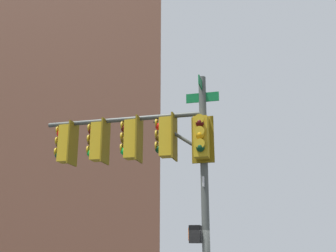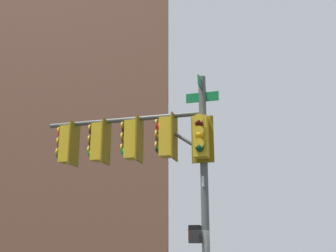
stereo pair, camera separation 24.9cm
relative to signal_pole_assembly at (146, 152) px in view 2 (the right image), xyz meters
name	(u,v)px [view 2 (the right image)]	position (x,y,z in m)	size (l,w,h in m)	color
signal_pole_assembly	(146,152)	(0.00, 0.00, 0.00)	(4.54, 1.78, 6.31)	#4C514C
building_brick_nearside	(77,48)	(11.69, -38.93, 23.01)	(23.96, 14.27, 54.87)	brown
building_brick_midblock	(76,143)	(13.78, -50.56, 12.99)	(16.99, 14.67, 34.84)	brown
building_glass_tower	(19,18)	(25.72, -53.00, 36.13)	(31.73, 27.66, 81.13)	#7A99B2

